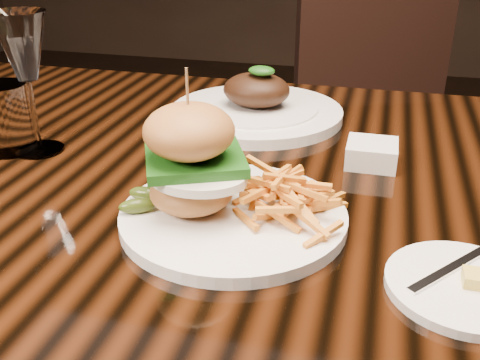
% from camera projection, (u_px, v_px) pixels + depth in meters
% --- Properties ---
extents(dining_table, '(1.60, 0.90, 0.75)m').
position_uv_depth(dining_table, '(270.00, 221.00, 0.81)').
color(dining_table, black).
rests_on(dining_table, ground).
extents(burger_plate, '(0.27, 0.27, 0.18)m').
position_uv_depth(burger_plate, '(224.00, 187.00, 0.64)').
color(burger_plate, white).
rests_on(burger_plate, dining_table).
extents(side_saucer, '(0.15, 0.15, 0.02)m').
position_uv_depth(side_saucer, '(464.00, 286.00, 0.54)').
color(side_saucer, white).
rests_on(side_saucer, dining_table).
extents(ramekin, '(0.08, 0.08, 0.03)m').
position_uv_depth(ramekin, '(372.00, 153.00, 0.80)').
color(ramekin, white).
rests_on(ramekin, dining_table).
extents(wine_glass, '(0.08, 0.08, 0.21)m').
position_uv_depth(wine_glass, '(23.00, 51.00, 0.79)').
color(wine_glass, white).
rests_on(wine_glass, dining_table).
extents(water_tumbler, '(0.08, 0.08, 0.10)m').
position_uv_depth(water_tumbler, '(6.00, 118.00, 0.83)').
color(water_tumbler, white).
rests_on(water_tumbler, dining_table).
extents(far_dish, '(0.30, 0.30, 0.10)m').
position_uv_depth(far_dish, '(256.00, 108.00, 0.98)').
color(far_dish, white).
rests_on(far_dish, dining_table).
extents(chair_far, '(0.61, 0.61, 0.95)m').
position_uv_depth(chair_far, '(382.00, 119.00, 1.61)').
color(chair_far, black).
rests_on(chair_far, ground).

